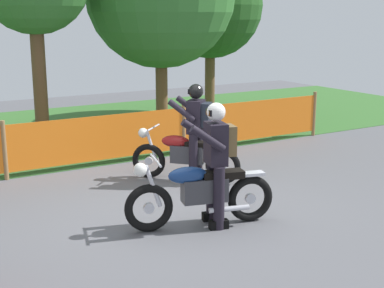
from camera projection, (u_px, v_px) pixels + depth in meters
name	position (u px, v px, depth m)	size (l,w,h in m)	color
ground	(169.00, 208.00, 8.17)	(24.00, 24.00, 0.02)	#5B5B60
grass_verge	(50.00, 132.00, 13.37)	(24.00, 7.02, 0.01)	#386B2D
barrier_fence	(102.00, 138.00, 10.31)	(10.76, 0.08, 1.05)	olive
tree_rightmost	(210.00, 6.00, 15.00)	(2.89, 2.89, 4.51)	brown
motorcycle_lead	(184.00, 156.00, 9.40)	(1.42, 1.49, 0.92)	black
motorcycle_trailing	(200.00, 193.00, 7.34)	(2.04, 0.79, 0.99)	black
rider_lead	(196.00, 128.00, 9.23)	(0.76, 0.77, 1.69)	black
rider_trailing	(216.00, 157.00, 7.29)	(0.75, 0.65, 1.69)	black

